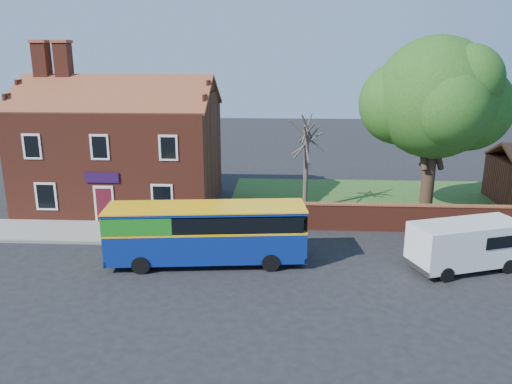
{
  "coord_description": "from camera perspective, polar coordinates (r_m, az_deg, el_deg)",
  "views": [
    {
      "loc": [
        3.57,
        -20.33,
        9.67
      ],
      "look_at": [
        2.16,
        5.0,
        2.74
      ],
      "focal_mm": 35.0,
      "sensor_mm": 36.0,
      "label": 1
    }
  ],
  "objects": [
    {
      "name": "kerb",
      "position": [
        28.21,
        -19.13,
        -5.5
      ],
      "size": [
        18.0,
        0.15,
        0.14
      ],
      "primitive_type": "cube",
      "color": "slate",
      "rests_on": "ground"
    },
    {
      "name": "ground",
      "position": [
        22.79,
        -6.23,
        -9.92
      ],
      "size": [
        120.0,
        120.0,
        0.0
      ],
      "primitive_type": "plane",
      "color": "black",
      "rests_on": "ground"
    },
    {
      "name": "shop_building",
      "position": [
        34.12,
        -15.01,
        4.2
      ],
      "size": [
        12.3,
        8.13,
        10.5
      ],
      "color": "maroon",
      "rests_on": "ground"
    },
    {
      "name": "boundary_wall",
      "position": [
        30.24,
        21.22,
        -2.82
      ],
      "size": [
        22.0,
        0.38,
        1.6
      ],
      "color": "maroon",
      "rests_on": "ground"
    },
    {
      "name": "bare_tree",
      "position": [
        31.96,
        5.73,
        3.19
      ],
      "size": [
        2.2,
        2.62,
        5.87
      ],
      "color": "#4C4238",
      "rests_on": "ground"
    },
    {
      "name": "grass_strip",
      "position": [
        35.96,
        18.26,
        -1.07
      ],
      "size": [
        26.0,
        12.0,
        0.04
      ],
      "primitive_type": "cube",
      "color": "#426B28",
      "rests_on": "ground"
    },
    {
      "name": "pavement",
      "position": [
        29.73,
        -17.89,
        -4.34
      ],
      "size": [
        18.0,
        3.5,
        0.12
      ],
      "primitive_type": "cube",
      "color": "gray",
      "rests_on": "ground"
    },
    {
      "name": "large_tree",
      "position": [
        31.35,
        19.85,
        9.72
      ],
      "size": [
        8.91,
        7.05,
        10.86
      ],
      "color": "black",
      "rests_on": "ground"
    },
    {
      "name": "van_near",
      "position": [
        25.2,
        22.88,
        -5.44
      ],
      "size": [
        5.55,
        3.64,
        2.27
      ],
      "rotation": [
        0.0,
        0.0,
        0.33
      ],
      "color": "silver",
      "rests_on": "ground"
    },
    {
      "name": "bus",
      "position": [
        23.92,
        -6.39,
        -4.47
      ],
      "size": [
        9.56,
        3.33,
        2.86
      ],
      "rotation": [
        0.0,
        0.0,
        0.1
      ],
      "color": "navy",
      "rests_on": "ground"
    }
  ]
}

